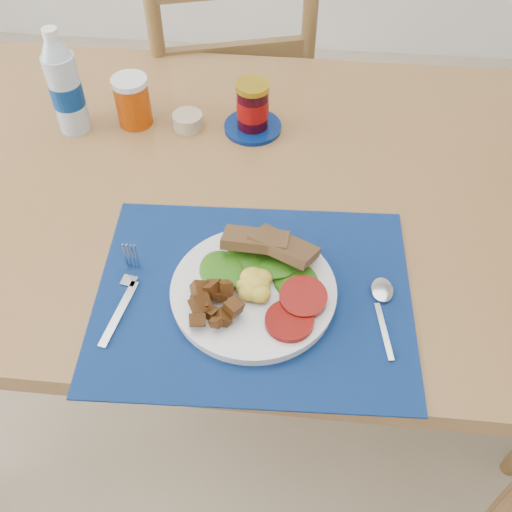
{
  "coord_description": "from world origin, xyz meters",
  "views": [
    {
      "loc": [
        0.17,
        -0.64,
        1.52
      ],
      "look_at": [
        0.1,
        -0.03,
        0.8
      ],
      "focal_mm": 42.0,
      "sensor_mm": 36.0,
      "label": 1
    }
  ],
  "objects_px": {
    "juice_glass": "(133,102)",
    "water_bottle": "(65,87)",
    "jam_on_saucer": "(253,110)",
    "breakfast_plate": "(250,290)",
    "chair_far": "(230,80)"
  },
  "relations": [
    {
      "from": "juice_glass",
      "to": "jam_on_saucer",
      "type": "bearing_deg",
      "value": 0.5
    },
    {
      "from": "water_bottle",
      "to": "chair_far",
      "type": "bearing_deg",
      "value": 60.72
    },
    {
      "from": "chair_far",
      "to": "breakfast_plate",
      "type": "height_order",
      "value": "chair_far"
    },
    {
      "from": "juice_glass",
      "to": "jam_on_saucer",
      "type": "xyz_separation_m",
      "value": [
        0.25,
        0.0,
        -0.0
      ]
    },
    {
      "from": "juice_glass",
      "to": "jam_on_saucer",
      "type": "relative_size",
      "value": 0.82
    },
    {
      "from": "water_bottle",
      "to": "breakfast_plate",
      "type": "bearing_deg",
      "value": -44.85
    },
    {
      "from": "chair_far",
      "to": "juice_glass",
      "type": "xyz_separation_m",
      "value": [
        -0.14,
        -0.43,
        0.21
      ]
    },
    {
      "from": "juice_glass",
      "to": "jam_on_saucer",
      "type": "distance_m",
      "value": 0.25
    },
    {
      "from": "water_bottle",
      "to": "juice_glass",
      "type": "bearing_deg",
      "value": 13.89
    },
    {
      "from": "juice_glass",
      "to": "water_bottle",
      "type": "bearing_deg",
      "value": -166.11
    },
    {
      "from": "breakfast_plate",
      "to": "juice_glass",
      "type": "relative_size",
      "value": 2.64
    },
    {
      "from": "breakfast_plate",
      "to": "water_bottle",
      "type": "bearing_deg",
      "value": 146.71
    },
    {
      "from": "breakfast_plate",
      "to": "juice_glass",
      "type": "bearing_deg",
      "value": 134.95
    },
    {
      "from": "breakfast_plate",
      "to": "water_bottle",
      "type": "xyz_separation_m",
      "value": [
        -0.41,
        0.41,
        0.08
      ]
    },
    {
      "from": "breakfast_plate",
      "to": "jam_on_saucer",
      "type": "xyz_separation_m",
      "value": [
        -0.04,
        0.44,
        0.03
      ]
    }
  ]
}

